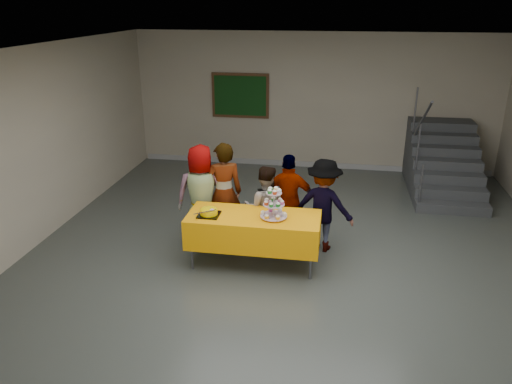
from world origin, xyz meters
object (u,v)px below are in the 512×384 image
schoolchild_e (323,205)px  staircase (442,164)px  cupcake_stand (274,205)px  schoolchild_b (224,193)px  schoolchild_d (289,200)px  bear_cake (209,211)px  bake_table (254,229)px  schoolchild_a (201,195)px  noticeboard (240,96)px  schoolchild_c (265,208)px

schoolchild_e → staircase: (2.28, 3.19, -0.23)m
cupcake_stand → schoolchild_b: 1.15m
schoolchild_d → schoolchild_e: schoolchild_d is taller
bear_cake → schoolchild_d: (1.04, 0.88, -0.10)m
schoolchild_b → bear_cake: bearing=66.9°
schoolchild_e → bake_table: bearing=48.3°
bear_cake → schoolchild_e: size_ratio=0.25×
staircase → schoolchild_e: bearing=-125.5°
bake_table → staircase: size_ratio=0.78×
bake_table → schoolchild_a: size_ratio=1.19×
schoolchild_a → schoolchild_e: size_ratio=1.09×
schoolchild_e → cupcake_stand: bearing=59.6°
cupcake_stand → noticeboard: bearing=106.6°
bake_table → schoolchild_a: (-0.93, 0.62, 0.23)m
bake_table → schoolchild_e: 1.17m
cupcake_stand → schoolchild_e: 0.98m
bake_table → schoolchild_d: (0.42, 0.78, 0.17)m
cupcake_stand → schoolchild_a: size_ratio=0.28×
schoolchild_c → schoolchild_e: 0.89m
bake_table → staircase: bearing=49.9°
bear_cake → noticeboard: bearing=95.8°
staircase → noticeboard: (-4.34, 0.84, 1.11)m
bear_cake → schoolchild_b: (0.03, 0.79, -0.02)m
schoolchild_c → schoolchild_e: size_ratio=0.92×
schoolchild_a → staircase: 5.27m
bear_cake → schoolchild_e: (1.58, 0.75, -0.11)m
cupcake_stand → schoolchild_e: schoolchild_e is taller
schoolchild_a → schoolchild_e: (1.88, 0.04, -0.07)m
staircase → schoolchild_a: bearing=-142.2°
schoolchild_b → noticeboard: size_ratio=1.24×
schoolchild_a → schoolchild_b: schoolchild_b is taller
schoolchild_b → schoolchild_d: (1.01, 0.09, -0.08)m
cupcake_stand → noticeboard: size_ratio=0.34×
staircase → bear_cake: bearing=-134.4°
cupcake_stand → schoolchild_d: bearing=80.9°
schoolchild_c → staircase: 4.56m
bear_cake → schoolchild_b: 0.79m
cupcake_stand → schoolchild_e: (0.67, 0.68, -0.23)m
bake_table → schoolchild_b: 0.95m
schoolchild_c → schoolchild_e: bearing=-178.9°
schoolchild_c → schoolchild_a: bearing=-10.1°
bear_cake → schoolchild_e: 1.75m
staircase → cupcake_stand: bearing=-127.2°
schoolchild_d → schoolchild_e: size_ratio=1.00×
schoolchild_b → schoolchild_a: bearing=-7.2°
schoolchild_d → cupcake_stand: bearing=79.2°
bear_cake → staircase: bearing=45.6°
bake_table → cupcake_stand: cupcake_stand is taller
cupcake_stand → noticeboard: 4.95m
bake_table → bear_cake: bearing=-171.3°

